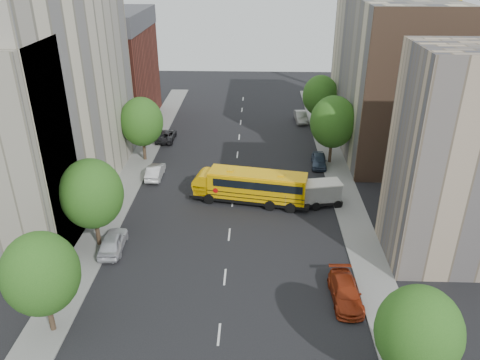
# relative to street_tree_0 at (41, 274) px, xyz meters

# --- Properties ---
(ground) EXTENTS (120.00, 120.00, 0.00)m
(ground) POSITION_rel_street_tree_0_xyz_m (11.00, 14.00, -4.64)
(ground) COLOR black
(ground) RESTS_ON ground
(sidewalk_left) EXTENTS (3.00, 80.00, 0.12)m
(sidewalk_left) POSITION_rel_street_tree_0_xyz_m (-0.50, 19.00, -4.58)
(sidewalk_left) COLOR slate
(sidewalk_left) RESTS_ON ground
(sidewalk_right) EXTENTS (3.00, 80.00, 0.12)m
(sidewalk_right) POSITION_rel_street_tree_0_xyz_m (22.50, 19.00, -4.58)
(sidewalk_right) COLOR slate
(sidewalk_right) RESTS_ON ground
(lane_markings) EXTENTS (0.15, 64.00, 0.01)m
(lane_markings) POSITION_rel_street_tree_0_xyz_m (11.00, 24.00, -4.64)
(lane_markings) COLOR silver
(lane_markings) RESTS_ON ground
(building_left_cream) EXTENTS (10.00, 26.00, 20.00)m
(building_left_cream) POSITION_rel_street_tree_0_xyz_m (-7.00, 20.00, 5.36)
(building_left_cream) COLOR beige
(building_left_cream) RESTS_ON ground
(building_left_redbrick) EXTENTS (10.00, 15.00, 13.00)m
(building_left_redbrick) POSITION_rel_street_tree_0_xyz_m (-7.00, 42.00, 1.86)
(building_left_redbrick) COLOR maroon
(building_left_redbrick) RESTS_ON ground
(building_right_near) EXTENTS (10.00, 7.00, 17.00)m
(building_right_near) POSITION_rel_street_tree_0_xyz_m (29.00, 9.50, 3.86)
(building_right_near) COLOR tan
(building_right_near) RESTS_ON ground
(building_right_far) EXTENTS (10.00, 22.00, 18.00)m
(building_right_far) POSITION_rel_street_tree_0_xyz_m (29.00, 34.00, 4.36)
(building_right_far) COLOR beige
(building_right_far) RESTS_ON ground
(building_right_sidewall) EXTENTS (10.10, 0.30, 18.00)m
(building_right_sidewall) POSITION_rel_street_tree_0_xyz_m (29.00, 23.00, 4.36)
(building_right_sidewall) COLOR brown
(building_right_sidewall) RESTS_ON ground
(street_tree_0) EXTENTS (4.80, 4.80, 7.41)m
(street_tree_0) POSITION_rel_street_tree_0_xyz_m (0.00, 0.00, 0.00)
(street_tree_0) COLOR #38281C
(street_tree_0) RESTS_ON ground
(street_tree_1) EXTENTS (5.12, 5.12, 7.90)m
(street_tree_1) POSITION_rel_street_tree_0_xyz_m (0.00, 10.00, 0.31)
(street_tree_1) COLOR #38281C
(street_tree_1) RESTS_ON ground
(street_tree_2) EXTENTS (4.99, 4.99, 7.71)m
(street_tree_2) POSITION_rel_street_tree_0_xyz_m (0.00, 28.00, 0.19)
(street_tree_2) COLOR #38281C
(street_tree_2) RESTS_ON ground
(street_tree_3) EXTENTS (4.61, 4.61, 7.11)m
(street_tree_3) POSITION_rel_street_tree_0_xyz_m (22.00, -4.00, -0.19)
(street_tree_3) COLOR #38281C
(street_tree_3) RESTS_ON ground
(street_tree_4) EXTENTS (5.25, 5.25, 8.10)m
(street_tree_4) POSITION_rel_street_tree_0_xyz_m (22.00, 28.00, 0.43)
(street_tree_4) COLOR #38281C
(street_tree_4) RESTS_ON ground
(street_tree_5) EXTENTS (4.86, 4.86, 7.51)m
(street_tree_5) POSITION_rel_street_tree_0_xyz_m (22.00, 40.00, 0.06)
(street_tree_5) COLOR #38281C
(street_tree_5) RESTS_ON ground
(school_bus) EXTENTS (12.17, 4.83, 3.35)m
(school_bus) POSITION_rel_street_tree_0_xyz_m (12.66, 18.09, -2.77)
(school_bus) COLOR black
(school_bus) RESTS_ON ground
(safari_truck) EXTENTS (6.08, 3.16, 2.48)m
(safari_truck) POSITION_rel_street_tree_0_xyz_m (18.83, 17.56, -3.33)
(safari_truck) COLOR black
(safari_truck) RESTS_ON ground
(parked_car_0) EXTENTS (2.08, 4.70, 1.57)m
(parked_car_0) POSITION_rel_street_tree_0_xyz_m (1.40, 9.34, -3.85)
(parked_car_0) COLOR silver
(parked_car_0) RESTS_ON ground
(parked_car_1) EXTENTS (1.54, 4.40, 1.45)m
(parked_car_1) POSITION_rel_street_tree_0_xyz_m (2.20, 23.29, -3.92)
(parked_car_1) COLOR silver
(parked_car_1) RESTS_ON ground
(parked_car_2) EXTENTS (2.28, 4.85, 1.34)m
(parked_car_2) POSITION_rel_street_tree_0_xyz_m (1.40, 34.53, -3.97)
(parked_car_2) COLOR black
(parked_car_2) RESTS_ON ground
(parked_car_3) EXTENTS (2.17, 5.02, 1.44)m
(parked_car_3) POSITION_rel_street_tree_0_xyz_m (19.80, 3.67, -3.92)
(parked_car_3) COLOR maroon
(parked_car_3) RESTS_ON ground
(parked_car_4) EXTENTS (2.00, 4.31, 1.43)m
(parked_car_4) POSITION_rel_street_tree_0_xyz_m (20.60, 27.01, -3.93)
(parked_car_4) COLOR #374760
(parked_car_4) RESTS_ON ground
(parked_car_5) EXTENTS (1.83, 4.61, 1.49)m
(parked_car_5) POSITION_rel_street_tree_0_xyz_m (19.80, 42.71, -3.90)
(parked_car_5) COLOR gray
(parked_car_5) RESTS_ON ground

